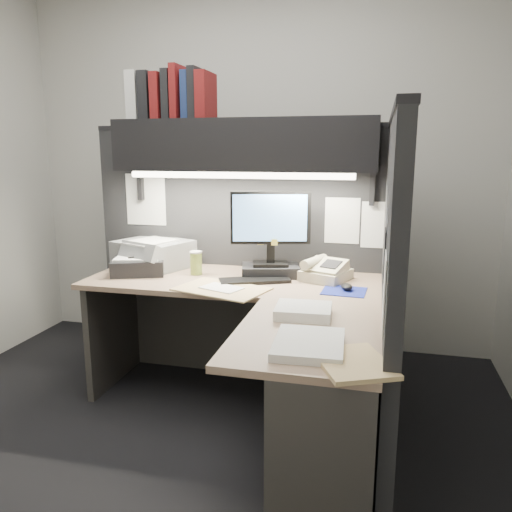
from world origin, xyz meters
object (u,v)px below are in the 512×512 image
overhead_shelf (245,145)px  telephone (326,272)px  printer (154,254)px  coffee_cup (196,264)px  desk (266,370)px  keyboard (255,280)px  notebook_stack (139,266)px  monitor (270,243)px

overhead_shelf → telephone: (0.51, -0.09, -0.72)m
telephone → printer: printer is taller
coffee_cup → printer: 0.36m
desk → coffee_cup: bearing=132.8°
keyboard → notebook_stack: (-0.74, 0.04, 0.04)m
notebook_stack → keyboard: bearing=-2.8°
coffee_cup → desk: bearing=-47.2°
printer → notebook_stack: size_ratio=1.38×
coffee_cup → printer: bearing=159.6°
notebook_stack → telephone: bearing=5.5°
coffee_cup → notebook_stack: size_ratio=0.43×
monitor → telephone: bearing=-17.3°
telephone → overhead_shelf: bearing=-167.6°
desk → printer: (-0.91, 0.74, 0.37)m
keyboard → telephone: (0.39, 0.15, 0.04)m
desk → printer: 1.24m
desk → telephone: (0.21, 0.67, 0.34)m
desk → telephone: bearing=72.8°
monitor → keyboard: (-0.06, -0.16, -0.19)m
keyboard → printer: printer is taller
notebook_stack → coffee_cup: bearing=9.9°
overhead_shelf → keyboard: 0.80m
overhead_shelf → notebook_stack: (-0.62, -0.19, -0.72)m
monitor → notebook_stack: size_ratio=1.64×
overhead_shelf → notebook_stack: overhead_shelf is taller
overhead_shelf → notebook_stack: bearing=-162.6°
notebook_stack → monitor: bearing=9.0°
telephone → monitor: bearing=-161.1°
overhead_shelf → printer: 0.92m
monitor → coffee_cup: monitor is taller
desk → monitor: monitor is taller
desk → keyboard: (-0.18, 0.52, 0.30)m
printer → monitor: bearing=17.5°
monitor → desk: bearing=-93.8°
telephone → coffee_cup: bearing=-154.6°
desk → overhead_shelf: (-0.30, 0.75, 1.06)m
desk → coffee_cup: coffee_cup is taller
telephone → printer: size_ratio=0.58×
monitor → notebook_stack: 0.82m
keyboard → printer: (-0.73, 0.22, 0.08)m
overhead_shelf → desk: bearing=-68.2°
notebook_stack → overhead_shelf: bearing=17.4°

